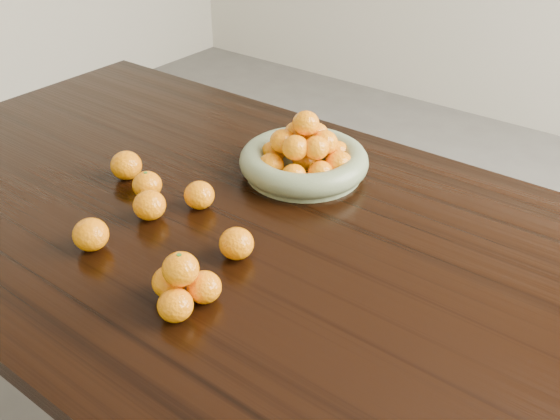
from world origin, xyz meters
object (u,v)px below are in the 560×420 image
Objects in this scene: dining_table at (269,270)px; orange_pyramid at (182,285)px; fruit_bowl at (305,158)px; loose_orange_0 at (147,185)px.

orange_pyramid is (0.02, -0.24, 0.13)m from dining_table.
fruit_bowl is 2.43× the size of orange_pyramid.
orange_pyramid reaches higher than loose_orange_0.
dining_table is 32.29× the size of loose_orange_0.
loose_orange_0 reaches higher than dining_table.
dining_table is 0.28m from fruit_bowl.
fruit_bowl is 0.35m from loose_orange_0.
dining_table is 0.31m from loose_orange_0.
orange_pyramid is at bearing -78.22° from fruit_bowl.
fruit_bowl reaches higher than loose_orange_0.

